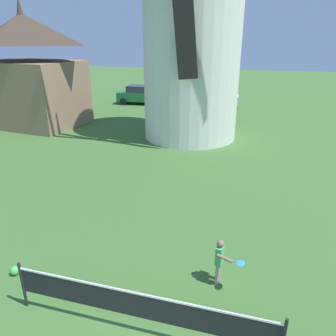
% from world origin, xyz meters
% --- Properties ---
extents(windmill, '(10.25, 5.88, 13.78)m').
position_xyz_m(windmill, '(-1.86, 15.68, 6.31)').
color(windmill, silver).
rests_on(windmill, ground_plane).
extents(tennis_net, '(5.20, 0.06, 1.10)m').
position_xyz_m(tennis_net, '(0.11, 2.16, 0.68)').
color(tennis_net, black).
rests_on(tennis_net, ground_plane).
extents(player_far, '(0.68, 0.57, 1.15)m').
position_xyz_m(player_far, '(1.40, 4.00, 0.65)').
color(player_far, '#9E937F').
rests_on(player_far, ground_plane).
extents(stray_ball, '(0.22, 0.22, 0.22)m').
position_xyz_m(stray_ball, '(-3.37, 2.92, 0.11)').
color(stray_ball, '#4CB259').
rests_on(stray_ball, ground_plane).
extents(parked_car_green, '(4.00, 2.10, 1.56)m').
position_xyz_m(parked_car_green, '(-8.07, 24.38, 0.81)').
color(parked_car_green, '#1E6638').
rests_on(parked_car_green, ground_plane).
extents(parked_car_cream, '(4.35, 2.27, 1.56)m').
position_xyz_m(parked_car_cream, '(-1.93, 24.62, 0.81)').
color(parked_car_cream, silver).
rests_on(parked_car_cream, ground_plane).
extents(chapel, '(6.76, 5.28, 7.60)m').
position_xyz_m(chapel, '(-12.27, 15.78, 3.28)').
color(chapel, '#937056').
rests_on(chapel, ground_plane).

